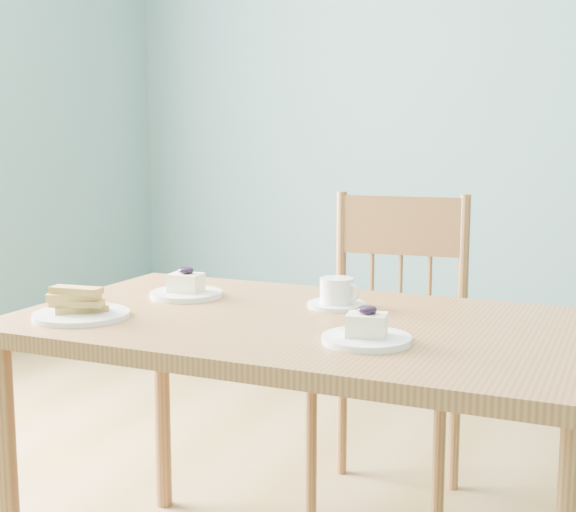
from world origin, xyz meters
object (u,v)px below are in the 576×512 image
Objects in this scene: cheesecake_plate_far at (186,289)px; coffee_cup at (337,295)px; dining_table at (307,349)px; dining_chair at (390,348)px; biscotti_plate at (81,308)px; cheesecake_plate_near at (367,333)px.

cheesecake_plate_far is 0.38m from coffee_cup.
coffee_cup is at bearing 83.46° from dining_table.
dining_chair is 0.94m from biscotti_plate.
dining_table is 1.41× the size of dining_chair.
dining_chair reaches higher than biscotti_plate.
cheesecake_plate_near reaches higher than coffee_cup.
dining_table is 0.38m from cheesecake_plate_far.
cheesecake_plate_far is (-0.36, 0.10, 0.08)m from dining_table.
cheesecake_plate_near is 0.32m from coffee_cup.
cheesecake_plate_near is at bearing -82.12° from dining_chair.
coffee_cup reaches higher than dining_table.
cheesecake_plate_near is at bearing 4.49° from biscotti_plate.
dining_chair is at bearing 60.26° from biscotti_plate.
cheesecake_plate_near is (0.18, -0.13, 0.08)m from dining_table.
coffee_cup is at bearing 34.82° from biscotti_plate.
cheesecake_plate_far is (-0.36, -0.51, 0.23)m from dining_chair.
coffee_cup is at bearing 120.72° from cheesecake_plate_near.
dining_table is at bearing -95.69° from dining_chair.
cheesecake_plate_far reaches higher than coffee_cup.
dining_table is at bearing 22.26° from biscotti_plate.
biscotti_plate is at bearing -107.63° from cheesecake_plate_far.
cheesecake_plate_near is 0.83× the size of biscotti_plate.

